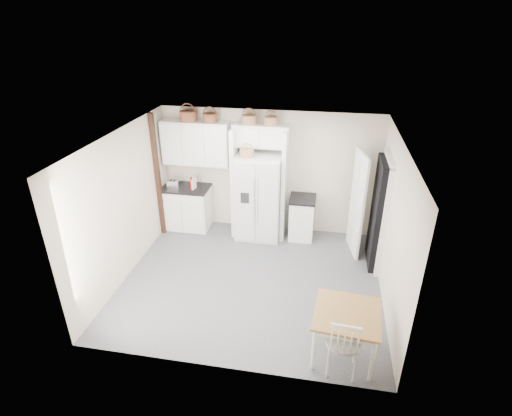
# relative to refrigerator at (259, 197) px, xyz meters

# --- Properties ---
(floor) EXTENTS (4.50, 4.50, 0.00)m
(floor) POSITION_rel_refrigerator_xyz_m (0.15, -1.61, -0.89)
(floor) COLOR #45454A
(floor) RESTS_ON ground
(ceiling) EXTENTS (4.50, 4.50, 0.00)m
(ceiling) POSITION_rel_refrigerator_xyz_m (0.15, -1.61, 1.71)
(ceiling) COLOR white
(ceiling) RESTS_ON wall_back
(wall_back) EXTENTS (4.50, 0.00, 4.50)m
(wall_back) POSITION_rel_refrigerator_xyz_m (0.15, 0.39, 0.41)
(wall_back) COLOR silver
(wall_back) RESTS_ON floor
(wall_left) EXTENTS (0.00, 4.00, 4.00)m
(wall_left) POSITION_rel_refrigerator_xyz_m (-2.10, -1.61, 0.41)
(wall_left) COLOR silver
(wall_left) RESTS_ON floor
(wall_right) EXTENTS (0.00, 4.00, 4.00)m
(wall_right) POSITION_rel_refrigerator_xyz_m (2.40, -1.61, 0.41)
(wall_right) COLOR silver
(wall_right) RESTS_ON floor
(refrigerator) EXTENTS (0.92, 0.74, 1.78)m
(refrigerator) POSITION_rel_refrigerator_xyz_m (0.00, 0.00, 0.00)
(refrigerator) COLOR silver
(refrigerator) RESTS_ON floor
(base_cab_left) EXTENTS (0.99, 0.63, 0.92)m
(base_cab_left) POSITION_rel_refrigerator_xyz_m (-1.62, 0.09, -0.43)
(base_cab_left) COLOR white
(base_cab_left) RESTS_ON floor
(base_cab_right) EXTENTS (0.49, 0.59, 0.87)m
(base_cab_right) POSITION_rel_refrigerator_xyz_m (0.90, 0.09, -0.46)
(base_cab_right) COLOR white
(base_cab_right) RESTS_ON floor
(dining_table) EXTENTS (0.95, 0.95, 0.73)m
(dining_table) POSITION_rel_refrigerator_xyz_m (1.73, -3.06, -0.53)
(dining_table) COLOR brown
(dining_table) RESTS_ON floor
(windsor_chair) EXTENTS (0.51, 0.47, 0.98)m
(windsor_chair) POSITION_rel_refrigerator_xyz_m (1.70, -3.36, -0.40)
(windsor_chair) COLOR white
(windsor_chair) RESTS_ON floor
(counter_left) EXTENTS (1.03, 0.67, 0.04)m
(counter_left) POSITION_rel_refrigerator_xyz_m (-1.62, 0.09, 0.05)
(counter_left) COLOR black
(counter_left) RESTS_ON base_cab_left
(counter_right) EXTENTS (0.53, 0.63, 0.04)m
(counter_right) POSITION_rel_refrigerator_xyz_m (0.90, 0.09, -0.01)
(counter_right) COLOR black
(counter_right) RESTS_ON base_cab_right
(toaster) EXTENTS (0.26, 0.17, 0.17)m
(toaster) POSITION_rel_refrigerator_xyz_m (-1.84, -0.00, 0.15)
(toaster) COLOR silver
(toaster) RESTS_ON counter_left
(cookbook_red) EXTENTS (0.07, 0.17, 0.24)m
(cookbook_red) POSITION_rel_refrigerator_xyz_m (-1.44, 0.01, 0.19)
(cookbook_red) COLOR #97100C
(cookbook_red) RESTS_ON counter_left
(cookbook_cream) EXTENTS (0.07, 0.16, 0.23)m
(cookbook_cream) POSITION_rel_refrigerator_xyz_m (-1.39, 0.01, 0.19)
(cookbook_cream) COLOR beige
(cookbook_cream) RESTS_ON counter_left
(basket_upper_b) EXTENTS (0.34, 0.34, 0.20)m
(basket_upper_b) POSITION_rel_refrigerator_xyz_m (-1.48, 0.22, 1.56)
(basket_upper_b) COLOR #552D12
(basket_upper_b) RESTS_ON upper_cabinet
(basket_upper_c) EXTENTS (0.30, 0.30, 0.17)m
(basket_upper_c) POSITION_rel_refrigerator_xyz_m (-1.02, 0.22, 1.54)
(basket_upper_c) COLOR #552D12
(basket_upper_c) RESTS_ON upper_cabinet
(basket_bridge_a) EXTENTS (0.30, 0.30, 0.17)m
(basket_bridge_a) POSITION_rel_refrigerator_xyz_m (-0.24, 0.22, 1.54)
(basket_bridge_a) COLOR brown
(basket_bridge_a) RESTS_ON bridge_cabinet
(basket_bridge_b) EXTENTS (0.27, 0.27, 0.16)m
(basket_bridge_b) POSITION_rel_refrigerator_xyz_m (0.20, 0.22, 1.54)
(basket_bridge_b) COLOR brown
(basket_bridge_b) RESTS_ON bridge_cabinet
(basket_fridge_a) EXTENTS (0.28, 0.28, 0.15)m
(basket_fridge_a) POSITION_rel_refrigerator_xyz_m (-0.22, -0.10, 0.96)
(basket_fridge_a) COLOR brown
(basket_fridge_a) RESTS_ON refrigerator
(upper_cabinet) EXTENTS (1.40, 0.34, 0.90)m
(upper_cabinet) POSITION_rel_refrigerator_xyz_m (-1.35, 0.22, 1.01)
(upper_cabinet) COLOR white
(upper_cabinet) RESTS_ON wall_back
(bridge_cabinet) EXTENTS (1.12, 0.34, 0.45)m
(bridge_cabinet) POSITION_rel_refrigerator_xyz_m (0.00, 0.22, 1.23)
(bridge_cabinet) COLOR white
(bridge_cabinet) RESTS_ON wall_back
(fridge_panel_left) EXTENTS (0.08, 0.60, 2.30)m
(fridge_panel_left) POSITION_rel_refrigerator_xyz_m (-0.51, 0.09, 0.26)
(fridge_panel_left) COLOR white
(fridge_panel_left) RESTS_ON floor
(fridge_panel_right) EXTENTS (0.08, 0.60, 2.30)m
(fridge_panel_right) POSITION_rel_refrigerator_xyz_m (0.51, 0.09, 0.26)
(fridge_panel_right) COLOR white
(fridge_panel_right) RESTS_ON floor
(trim_post) EXTENTS (0.09, 0.09, 2.60)m
(trim_post) POSITION_rel_refrigerator_xyz_m (-2.05, -0.26, 0.41)
(trim_post) COLOR black
(trim_post) RESTS_ON floor
(doorway_void) EXTENTS (0.18, 0.85, 2.05)m
(doorway_void) POSITION_rel_refrigerator_xyz_m (2.31, -0.61, 0.13)
(doorway_void) COLOR black
(doorway_void) RESTS_ON floor
(door_slab) EXTENTS (0.21, 0.79, 2.05)m
(door_slab) POSITION_rel_refrigerator_xyz_m (1.95, -0.27, 0.13)
(door_slab) COLOR white
(door_slab) RESTS_ON floor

